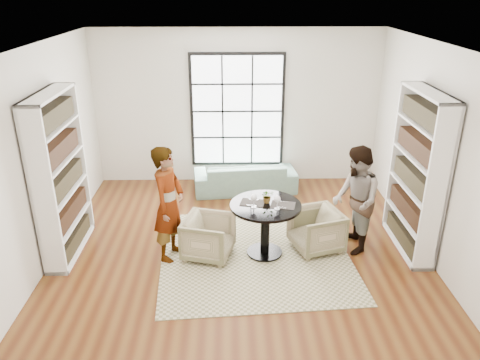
{
  "coord_description": "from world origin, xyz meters",
  "views": [
    {
      "loc": [
        -0.13,
        -5.88,
        3.75
      ],
      "look_at": [
        0.0,
        0.4,
        1.08
      ],
      "focal_mm": 35.0,
      "sensor_mm": 36.0,
      "label": 1
    }
  ],
  "objects_px": {
    "person_right": "(356,200)",
    "pedestal_table": "(265,218)",
    "person_left": "(169,204)",
    "flower_centerpiece": "(267,196)",
    "sofa": "(245,177)",
    "wine_glass_left": "(254,198)",
    "armchair_left": "(209,237)",
    "armchair_right": "(316,230)",
    "wine_glass_right": "(277,200)"
  },
  "relations": [
    {
      "from": "person_right",
      "to": "pedestal_table",
      "type": "bearing_deg",
      "value": -85.8
    },
    {
      "from": "person_left",
      "to": "flower_centerpiece",
      "type": "xyz_separation_m",
      "value": [
        1.41,
        0.1,
        0.06
      ]
    },
    {
      "from": "person_left",
      "to": "flower_centerpiece",
      "type": "bearing_deg",
      "value": -68.08
    },
    {
      "from": "pedestal_table",
      "to": "sofa",
      "type": "distance_m",
      "value": 2.36
    },
    {
      "from": "wine_glass_left",
      "to": "armchair_left",
      "type": "bearing_deg",
      "value": 174.76
    },
    {
      "from": "armchair_left",
      "to": "armchair_right",
      "type": "xyz_separation_m",
      "value": [
        1.61,
        0.17,
        0.0
      ]
    },
    {
      "from": "person_right",
      "to": "wine_glass_right",
      "type": "bearing_deg",
      "value": -77.79
    },
    {
      "from": "sofa",
      "to": "armchair_left",
      "type": "xyz_separation_m",
      "value": [
        -0.61,
        -2.37,
        0.03
      ]
    },
    {
      "from": "armchair_left",
      "to": "person_left",
      "type": "height_order",
      "value": "person_left"
    },
    {
      "from": "person_left",
      "to": "flower_centerpiece",
      "type": "distance_m",
      "value": 1.41
    },
    {
      "from": "wine_glass_left",
      "to": "person_right",
      "type": "bearing_deg",
      "value": 8.55
    },
    {
      "from": "armchair_left",
      "to": "flower_centerpiece",
      "type": "distance_m",
      "value": 1.05
    },
    {
      "from": "sofa",
      "to": "wine_glass_left",
      "type": "bearing_deg",
      "value": 85.14
    },
    {
      "from": "armchair_left",
      "to": "wine_glass_left",
      "type": "distance_m",
      "value": 0.92
    },
    {
      "from": "armchair_left",
      "to": "armchair_right",
      "type": "bearing_deg",
      "value": -69.03
    },
    {
      "from": "sofa",
      "to": "armchair_left",
      "type": "height_order",
      "value": "armchair_left"
    },
    {
      "from": "person_left",
      "to": "person_right",
      "type": "relative_size",
      "value": 1.06
    },
    {
      "from": "armchair_right",
      "to": "flower_centerpiece",
      "type": "xyz_separation_m",
      "value": [
        -0.75,
        -0.06,
        0.6
      ]
    },
    {
      "from": "sofa",
      "to": "person_left",
      "type": "height_order",
      "value": "person_left"
    },
    {
      "from": "wine_glass_left",
      "to": "armchair_right",
      "type": "bearing_deg",
      "value": 13.35
    },
    {
      "from": "pedestal_table",
      "to": "person_right",
      "type": "relative_size",
      "value": 0.63
    },
    {
      "from": "person_left",
      "to": "wine_glass_left",
      "type": "height_order",
      "value": "person_left"
    },
    {
      "from": "person_left",
      "to": "wine_glass_right",
      "type": "height_order",
      "value": "person_left"
    },
    {
      "from": "sofa",
      "to": "wine_glass_left",
      "type": "height_order",
      "value": "wine_glass_left"
    },
    {
      "from": "armchair_left",
      "to": "wine_glass_left",
      "type": "relative_size",
      "value": 3.36
    },
    {
      "from": "armchair_right",
      "to": "armchair_left",
      "type": "bearing_deg",
      "value": -101.81
    },
    {
      "from": "wine_glass_left",
      "to": "flower_centerpiece",
      "type": "xyz_separation_m",
      "value": [
        0.2,
        0.16,
        -0.05
      ]
    },
    {
      "from": "wine_glass_right",
      "to": "armchair_right",
      "type": "bearing_deg",
      "value": 24.2
    },
    {
      "from": "pedestal_table",
      "to": "person_left",
      "type": "relative_size",
      "value": 0.6
    },
    {
      "from": "sofa",
      "to": "wine_glass_left",
      "type": "relative_size",
      "value": 9.46
    },
    {
      "from": "armchair_right",
      "to": "person_left",
      "type": "xyz_separation_m",
      "value": [
        -2.16,
        -0.17,
        0.54
      ]
    },
    {
      "from": "sofa",
      "to": "armchair_right",
      "type": "distance_m",
      "value": 2.42
    },
    {
      "from": "person_right",
      "to": "flower_centerpiece",
      "type": "bearing_deg",
      "value": -88.58
    },
    {
      "from": "person_right",
      "to": "flower_centerpiece",
      "type": "distance_m",
      "value": 1.31
    },
    {
      "from": "pedestal_table",
      "to": "armchair_left",
      "type": "xyz_separation_m",
      "value": [
        -0.83,
        -0.04,
        -0.28
      ]
    },
    {
      "from": "pedestal_table",
      "to": "sofa",
      "type": "height_order",
      "value": "pedestal_table"
    },
    {
      "from": "person_left",
      "to": "person_right",
      "type": "distance_m",
      "value": 2.71
    },
    {
      "from": "pedestal_table",
      "to": "wine_glass_left",
      "type": "relative_size",
      "value": 5.0
    },
    {
      "from": "person_right",
      "to": "wine_glass_right",
      "type": "xyz_separation_m",
      "value": [
        -1.18,
        -0.28,
        0.16
      ]
    },
    {
      "from": "armchair_left",
      "to": "flower_centerpiece",
      "type": "height_order",
      "value": "flower_centerpiece"
    },
    {
      "from": "person_left",
      "to": "wine_glass_left",
      "type": "relative_size",
      "value": 8.33
    },
    {
      "from": "pedestal_table",
      "to": "person_right",
      "type": "height_order",
      "value": "person_right"
    },
    {
      "from": "pedestal_table",
      "to": "wine_glass_left",
      "type": "distance_m",
      "value": 0.43
    },
    {
      "from": "sofa",
      "to": "flower_centerpiece",
      "type": "relative_size",
      "value": 9.74
    },
    {
      "from": "person_right",
      "to": "person_left",
      "type": "bearing_deg",
      "value": -87.76
    },
    {
      "from": "person_right",
      "to": "sofa",
      "type": "bearing_deg",
      "value": -146.13
    },
    {
      "from": "pedestal_table",
      "to": "armchair_right",
      "type": "height_order",
      "value": "pedestal_table"
    },
    {
      "from": "wine_glass_left",
      "to": "flower_centerpiece",
      "type": "bearing_deg",
      "value": 39.15
    },
    {
      "from": "pedestal_table",
      "to": "armchair_left",
      "type": "relative_size",
      "value": 1.49
    },
    {
      "from": "armchair_left",
      "to": "armchair_right",
      "type": "height_order",
      "value": "armchair_right"
    }
  ]
}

